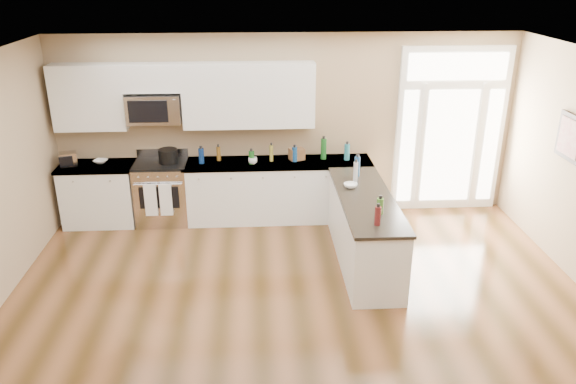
{
  "coord_description": "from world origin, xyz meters",
  "views": [
    {
      "loc": [
        -0.46,
        -4.35,
        3.73
      ],
      "look_at": [
        -0.1,
        2.0,
        1.13
      ],
      "focal_mm": 35.0,
      "sensor_mm": 36.0,
      "label": 1
    }
  ],
  "objects_px": {
    "peninsula_cabinet": "(364,232)",
    "toaster_oven": "(68,159)",
    "stockpot": "(168,155)",
    "kitchen_range": "(163,192)"
  },
  "relations": [
    {
      "from": "peninsula_cabinet",
      "to": "stockpot",
      "type": "height_order",
      "value": "stockpot"
    },
    {
      "from": "kitchen_range",
      "to": "toaster_oven",
      "type": "height_order",
      "value": "toaster_oven"
    },
    {
      "from": "stockpot",
      "to": "toaster_oven",
      "type": "distance_m",
      "value": 1.46
    },
    {
      "from": "peninsula_cabinet",
      "to": "kitchen_range",
      "type": "height_order",
      "value": "kitchen_range"
    },
    {
      "from": "kitchen_range",
      "to": "toaster_oven",
      "type": "relative_size",
      "value": 4.49
    },
    {
      "from": "peninsula_cabinet",
      "to": "toaster_oven",
      "type": "height_order",
      "value": "toaster_oven"
    },
    {
      "from": "stockpot",
      "to": "toaster_oven",
      "type": "relative_size",
      "value": 1.2
    },
    {
      "from": "peninsula_cabinet",
      "to": "stockpot",
      "type": "bearing_deg",
      "value": 151.67
    },
    {
      "from": "toaster_oven",
      "to": "peninsula_cabinet",
      "type": "bearing_deg",
      "value": -36.25
    },
    {
      "from": "kitchen_range",
      "to": "toaster_oven",
      "type": "xyz_separation_m",
      "value": [
        -1.33,
        -0.02,
        0.56
      ]
    }
  ]
}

